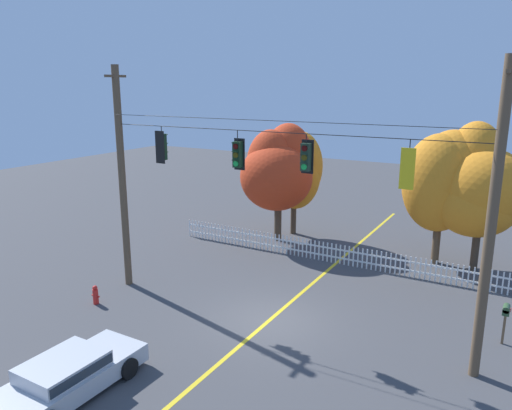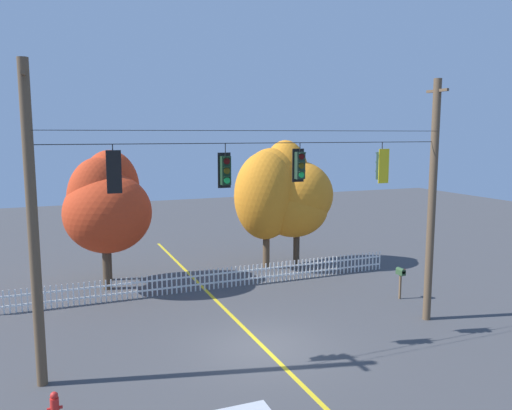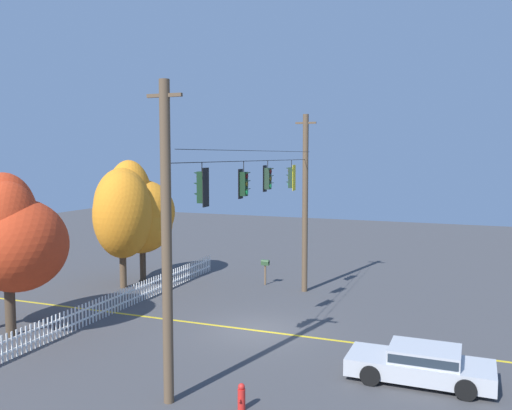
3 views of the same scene
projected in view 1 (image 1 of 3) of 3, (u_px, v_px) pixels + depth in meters
ground at (269, 321)px, 18.25m from camera, size 80.00×80.00×0.00m
lane_centerline_stripe at (269, 320)px, 18.25m from camera, size 0.16×36.00×0.01m
signal_support_span at (270, 197)px, 17.12m from camera, size 14.38×1.10×9.34m
traffic_signal_southbound_primary at (162, 147)px, 19.07m from camera, size 0.43×0.38×1.43m
traffic_signal_eastbound_side at (238, 154)px, 17.43m from camera, size 0.43×0.38×1.44m
traffic_signal_northbound_primary at (306, 157)px, 16.12m from camera, size 0.43×0.38×1.33m
traffic_signal_westbound_side at (408, 168)px, 14.53m from camera, size 0.43×0.38×1.48m
white_picket_fence at (345, 255)px, 23.80m from camera, size 18.85×0.06×0.99m
autumn_maple_near_fence at (278, 170)px, 26.61m from camera, size 3.97×4.01×6.54m
autumn_maple_mid at (297, 171)px, 27.77m from camera, size 3.03×2.45×6.03m
autumn_oak_far_east at (445, 180)px, 23.15m from camera, size 3.92×3.35×6.54m
autumn_maple_far_west at (478, 188)px, 22.49m from camera, size 4.17×3.71×6.95m
parked_car at (67, 375)px, 13.77m from camera, size 2.04×4.55×1.15m
fire_hydrant at (96, 295)px, 19.57m from camera, size 0.38×0.22×0.78m
roadside_mailbox at (506, 312)px, 16.35m from camera, size 0.25×0.44×1.42m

